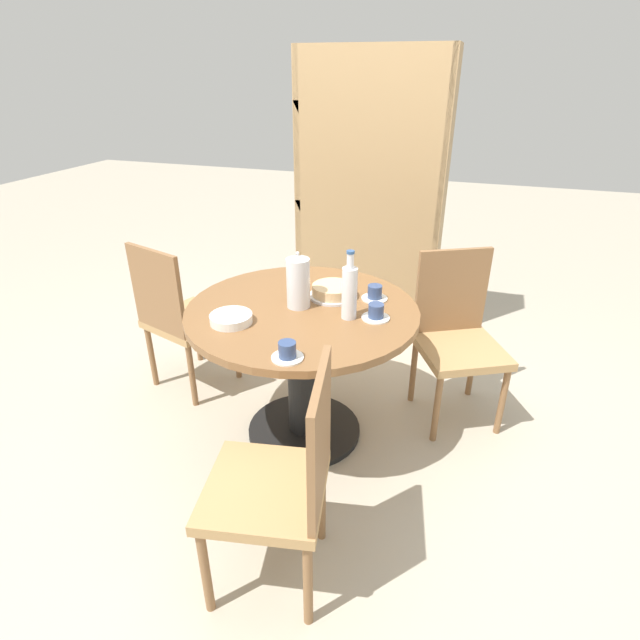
# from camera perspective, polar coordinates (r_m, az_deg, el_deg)

# --- Properties ---
(ground_plane) EXTENTS (14.00, 14.00, 0.00)m
(ground_plane) POSITION_cam_1_polar(r_m,az_deg,el_deg) (2.77, -1.80, -12.57)
(ground_plane) COLOR #B2A893
(dining_table) EXTENTS (1.11, 1.11, 0.74)m
(dining_table) POSITION_cam_1_polar(r_m,az_deg,el_deg) (2.46, -1.97, -2.98)
(dining_table) COLOR black
(dining_table) RESTS_ON ground_plane
(chair_a) EXTENTS (0.57, 0.57, 0.92)m
(chair_a) POSITION_cam_1_polar(r_m,az_deg,el_deg) (2.76, 15.39, -1.64)
(chair_a) COLOR olive
(chair_a) RESTS_ON ground_plane
(chair_b) EXTENTS (0.53, 0.53, 0.92)m
(chair_b) POSITION_cam_1_polar(r_m,az_deg,el_deg) (2.98, -15.67, 0.51)
(chair_b) COLOR olive
(chair_b) RESTS_ON ground_plane
(chair_c) EXTENTS (0.49, 0.49, 0.92)m
(chair_c) POSITION_cam_1_polar(r_m,az_deg,el_deg) (1.82, -4.29, -17.71)
(chair_c) COLOR olive
(chair_c) RESTS_ON ground_plane
(bookshelf) EXTENTS (0.99, 0.28, 1.89)m
(bookshelf) POSITION_cam_1_polar(r_m,az_deg,el_deg) (3.50, 5.60, 13.10)
(bookshelf) COLOR tan
(bookshelf) RESTS_ON ground_plane
(coffee_pot) EXTENTS (0.11, 0.11, 0.27)m
(coffee_pot) POSITION_cam_1_polar(r_m,az_deg,el_deg) (2.33, -2.51, 4.42)
(coffee_pot) COLOR silver
(coffee_pot) RESTS_ON dining_table
(water_bottle) EXTENTS (0.07, 0.07, 0.32)m
(water_bottle) POSITION_cam_1_polar(r_m,az_deg,el_deg) (2.22, 3.39, 3.31)
(water_bottle) COLOR silver
(water_bottle) RESTS_ON dining_table
(cake_main) EXTENTS (0.24, 0.24, 0.06)m
(cake_main) POSITION_cam_1_polar(r_m,az_deg,el_deg) (2.47, 1.51, 3.30)
(cake_main) COLOR silver
(cake_main) RESTS_ON dining_table
(cup_a) EXTENTS (0.13, 0.13, 0.07)m
(cup_a) POSITION_cam_1_polar(r_m,az_deg,el_deg) (2.46, 6.27, 3.02)
(cup_a) COLOR white
(cup_a) RESTS_ON dining_table
(cup_b) EXTENTS (0.13, 0.13, 0.07)m
(cup_b) POSITION_cam_1_polar(r_m,az_deg,el_deg) (2.27, 6.42, 0.85)
(cup_b) COLOR white
(cup_b) RESTS_ON dining_table
(cup_c) EXTENTS (0.13, 0.13, 0.07)m
(cup_c) POSITION_cam_1_polar(r_m,az_deg,el_deg) (1.95, -3.76, -3.66)
(cup_c) COLOR white
(cup_c) RESTS_ON dining_table
(plate_stack) EXTENTS (0.19, 0.19, 0.04)m
(plate_stack) POSITION_cam_1_polar(r_m,az_deg,el_deg) (2.26, -10.12, 0.17)
(plate_stack) COLOR white
(plate_stack) RESTS_ON dining_table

